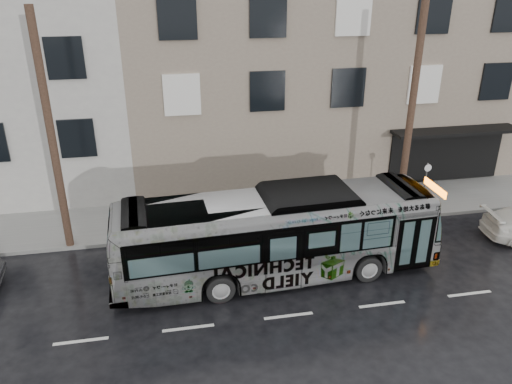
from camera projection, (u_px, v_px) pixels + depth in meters
ground at (272, 273)px, 18.25m from camera, size 120.00×120.00×0.00m
sidewalk at (248, 213)px, 22.61m from camera, size 90.00×3.60×0.15m
building_taupe at (311, 60)px, 28.26m from camera, size 20.00×12.00×11.00m
utility_pole_front at (411, 117)px, 20.43m from camera, size 0.30×0.30×9.00m
utility_pole_rear at (51, 136)px, 18.04m from camera, size 0.30×0.30×9.00m
sign_post at (424, 189)px, 21.96m from camera, size 0.06×0.06×2.40m
bus at (276, 235)px, 17.58m from camera, size 11.70×3.25×3.23m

